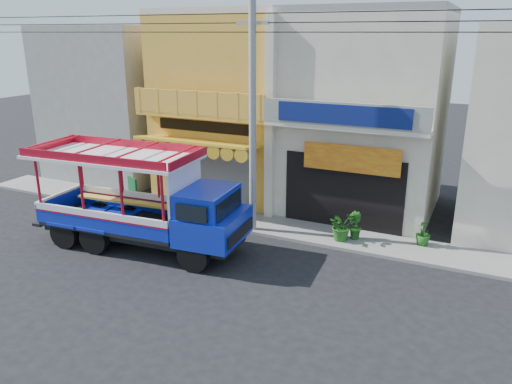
{
  "coord_description": "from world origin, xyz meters",
  "views": [
    {
      "loc": [
        6.7,
        -12.72,
        7.31
      ],
      "look_at": [
        -0.49,
        2.5,
        1.89
      ],
      "focal_mm": 35.0,
      "sensor_mm": 36.0,
      "label": 1
    }
  ],
  "objects_px": {
    "songthaew_truck": "(153,203)",
    "green_sign": "(133,191)",
    "utility_pole": "(256,100)",
    "potted_plant_a": "(342,225)",
    "potted_plant_b": "(355,225)",
    "potted_plant_c": "(423,232)"
  },
  "relations": [
    {
      "from": "songthaew_truck",
      "to": "green_sign",
      "type": "xyz_separation_m",
      "value": [
        -3.84,
        3.6,
        -1.14
      ]
    },
    {
      "from": "songthaew_truck",
      "to": "potted_plant_b",
      "type": "bearing_deg",
      "value": 31.29
    },
    {
      "from": "songthaew_truck",
      "to": "potted_plant_a",
      "type": "xyz_separation_m",
      "value": [
        5.71,
        3.38,
        -1.06
      ]
    },
    {
      "from": "utility_pole",
      "to": "potted_plant_a",
      "type": "bearing_deg",
      "value": 7.42
    },
    {
      "from": "green_sign",
      "to": "potted_plant_b",
      "type": "bearing_deg",
      "value": 0.63
    },
    {
      "from": "potted_plant_a",
      "to": "potted_plant_c",
      "type": "xyz_separation_m",
      "value": [
        2.74,
        0.77,
        -0.08
      ]
    },
    {
      "from": "potted_plant_c",
      "to": "potted_plant_b",
      "type": "bearing_deg",
      "value": -62.9
    },
    {
      "from": "potted_plant_a",
      "to": "potted_plant_c",
      "type": "bearing_deg",
      "value": -39.92
    },
    {
      "from": "potted_plant_a",
      "to": "potted_plant_b",
      "type": "relative_size",
      "value": 1.11
    },
    {
      "from": "songthaew_truck",
      "to": "green_sign",
      "type": "height_order",
      "value": "songthaew_truck"
    },
    {
      "from": "potted_plant_a",
      "to": "potted_plant_b",
      "type": "height_order",
      "value": "potted_plant_a"
    },
    {
      "from": "utility_pole",
      "to": "potted_plant_b",
      "type": "bearing_deg",
      "value": 11.65
    },
    {
      "from": "potted_plant_a",
      "to": "potted_plant_b",
      "type": "distance_m",
      "value": 0.51
    },
    {
      "from": "utility_pole",
      "to": "green_sign",
      "type": "relative_size",
      "value": 25.56
    },
    {
      "from": "potted_plant_b",
      "to": "songthaew_truck",
      "type": "bearing_deg",
      "value": 73.13
    },
    {
      "from": "potted_plant_b",
      "to": "potted_plant_c",
      "type": "relative_size",
      "value": 1.06
    },
    {
      "from": "green_sign",
      "to": "potted_plant_a",
      "type": "relative_size",
      "value": 1.01
    },
    {
      "from": "green_sign",
      "to": "potted_plant_b",
      "type": "distance_m",
      "value": 9.94
    },
    {
      "from": "songthaew_truck",
      "to": "potted_plant_b",
      "type": "height_order",
      "value": "songthaew_truck"
    },
    {
      "from": "utility_pole",
      "to": "potted_plant_a",
      "type": "height_order",
      "value": "utility_pole"
    },
    {
      "from": "potted_plant_b",
      "to": "potted_plant_c",
      "type": "xyz_separation_m",
      "value": [
        2.35,
        0.45,
        -0.03
      ]
    },
    {
      "from": "utility_pole",
      "to": "potted_plant_c",
      "type": "xyz_separation_m",
      "value": [
        5.95,
        1.19,
        -4.45
      ]
    }
  ]
}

